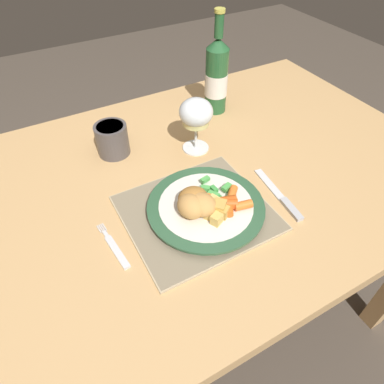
{
  "coord_description": "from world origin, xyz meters",
  "views": [
    {
      "loc": [
        -0.26,
        -0.56,
        1.31
      ],
      "look_at": [
        0.0,
        -0.09,
        0.78
      ],
      "focal_mm": 32.0,
      "sensor_mm": 36.0,
      "label": 1
    }
  ],
  "objects_px": {
    "dinner_plate": "(206,207)",
    "bottle": "(216,76)",
    "dining_table": "(174,206)",
    "wine_glass": "(196,115)",
    "fork": "(115,248)",
    "drinking_cup": "(112,139)",
    "table_knife": "(282,198)"
  },
  "relations": [
    {
      "from": "dinner_plate",
      "to": "bottle",
      "type": "bearing_deg",
      "value": 55.63
    },
    {
      "from": "dining_table",
      "to": "dinner_plate",
      "type": "bearing_deg",
      "value": -81.56
    },
    {
      "from": "wine_glass",
      "to": "bottle",
      "type": "relative_size",
      "value": 0.5
    },
    {
      "from": "fork",
      "to": "drinking_cup",
      "type": "distance_m",
      "value": 0.33
    },
    {
      "from": "bottle",
      "to": "dinner_plate",
      "type": "bearing_deg",
      "value": -124.37
    },
    {
      "from": "wine_glass",
      "to": "drinking_cup",
      "type": "distance_m",
      "value": 0.23
    },
    {
      "from": "fork",
      "to": "wine_glass",
      "type": "distance_m",
      "value": 0.39
    },
    {
      "from": "wine_glass",
      "to": "dining_table",
      "type": "bearing_deg",
      "value": -142.09
    },
    {
      "from": "wine_glass",
      "to": "table_knife",
      "type": "bearing_deg",
      "value": -73.47
    },
    {
      "from": "drinking_cup",
      "to": "fork",
      "type": "bearing_deg",
      "value": -109.7
    },
    {
      "from": "dining_table",
      "to": "drinking_cup",
      "type": "bearing_deg",
      "value": 114.94
    },
    {
      "from": "dinner_plate",
      "to": "fork",
      "type": "bearing_deg",
      "value": 179.26
    },
    {
      "from": "dinner_plate",
      "to": "dining_table",
      "type": "bearing_deg",
      "value": 98.44
    },
    {
      "from": "dining_table",
      "to": "fork",
      "type": "distance_m",
      "value": 0.25
    },
    {
      "from": "wine_glass",
      "to": "fork",
      "type": "bearing_deg",
      "value": -145.18
    },
    {
      "from": "table_knife",
      "to": "dinner_plate",
      "type": "bearing_deg",
      "value": 164.67
    },
    {
      "from": "dining_table",
      "to": "dinner_plate",
      "type": "xyz_separation_m",
      "value": [
        0.02,
        -0.13,
        0.11
      ]
    },
    {
      "from": "dinner_plate",
      "to": "drinking_cup",
      "type": "relative_size",
      "value": 3.08
    },
    {
      "from": "dining_table",
      "to": "table_knife",
      "type": "height_order",
      "value": "table_knife"
    },
    {
      "from": "fork",
      "to": "wine_glass",
      "type": "xyz_separation_m",
      "value": [
        0.31,
        0.21,
        0.1
      ]
    },
    {
      "from": "fork",
      "to": "bottle",
      "type": "relative_size",
      "value": 0.45
    },
    {
      "from": "dinner_plate",
      "to": "table_knife",
      "type": "height_order",
      "value": "dinner_plate"
    },
    {
      "from": "dining_table",
      "to": "table_knife",
      "type": "relative_size",
      "value": 7.75
    },
    {
      "from": "bottle",
      "to": "drinking_cup",
      "type": "relative_size",
      "value": 3.48
    },
    {
      "from": "wine_glass",
      "to": "bottle",
      "type": "xyz_separation_m",
      "value": [
        0.15,
        0.15,
        0.0
      ]
    },
    {
      "from": "dining_table",
      "to": "wine_glass",
      "type": "xyz_separation_m",
      "value": [
        0.12,
        0.09,
        0.19
      ]
    },
    {
      "from": "drinking_cup",
      "to": "dining_table",
      "type": "bearing_deg",
      "value": -65.06
    },
    {
      "from": "dining_table",
      "to": "bottle",
      "type": "bearing_deg",
      "value": 41.45
    },
    {
      "from": "dinner_plate",
      "to": "fork",
      "type": "height_order",
      "value": "dinner_plate"
    },
    {
      "from": "dinner_plate",
      "to": "wine_glass",
      "type": "height_order",
      "value": "wine_glass"
    },
    {
      "from": "table_knife",
      "to": "drinking_cup",
      "type": "height_order",
      "value": "drinking_cup"
    },
    {
      "from": "fork",
      "to": "table_knife",
      "type": "xyz_separation_m",
      "value": [
        0.39,
        -0.05,
        0.0
      ]
    }
  ]
}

